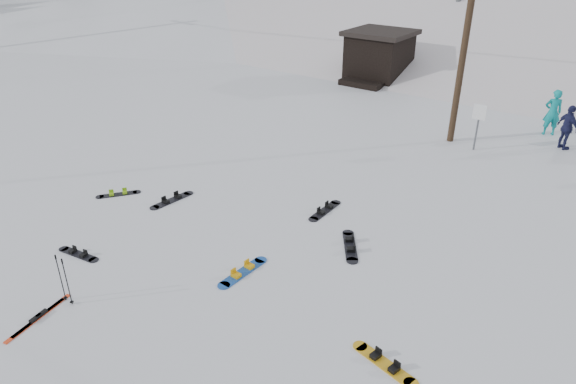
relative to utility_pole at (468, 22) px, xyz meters
The scene contains 18 objects.
ground 14.90m from the utility_pole, 98.13° to the right, with size 200.00×200.00×0.00m, color white.
ski_slope 44.31m from the utility_pole, 92.79° to the left, with size 60.00×75.00×45.00m, color silver.
ridge_left 53.35m from the utility_pole, 138.18° to the left, with size 34.00×85.00×38.00m, color white.
treeline_left 44.65m from the utility_pole, 144.16° to the left, with size 20.00×64.00×10.00m, color black, non-canonical shape.
utility_pole is the anchor object (origin of this frame).
trail_sign 3.60m from the utility_pole, 21.04° to the right, with size 0.50×0.09×1.85m.
lift_hut 10.40m from the utility_pole, 135.24° to the left, with size 3.40×4.10×2.75m.
hero_snowboard 12.86m from the utility_pole, 93.94° to the right, with size 0.35×1.68×0.12m.
hero_skis 16.94m from the utility_pole, 101.89° to the right, with size 0.48×1.75×0.09m.
ski_poles 16.09m from the utility_pole, 102.30° to the right, with size 0.34×0.09×1.24m.
board_scatter_a 15.49m from the utility_pole, 109.22° to the right, with size 1.36×0.42×0.10m.
board_scatter_b 12.50m from the utility_pole, 116.56° to the right, with size 0.43×1.62×0.11m.
board_scatter_c 13.90m from the utility_pole, 121.80° to the right, with size 0.94×1.20×0.10m.
board_scatter_d 10.44m from the utility_pole, 85.50° to the right, with size 1.11×1.45×0.12m.
board_scatter_e 13.87m from the utility_pole, 74.73° to the right, with size 1.56×0.58×0.11m.
board_scatter_f 9.34m from the utility_pole, 96.36° to the right, with size 0.32×1.60×0.11m.
skier_teal 5.75m from the utility_pole, 46.09° to the left, with size 0.70×0.46×1.93m, color #0E9091.
skier_navy 5.72m from the utility_pole, 24.71° to the left, with size 1.03×0.43×1.76m, color #1C1E46.
Camera 1 is at (8.36, -5.77, 7.65)m, focal length 32.00 mm.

